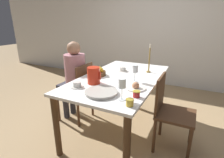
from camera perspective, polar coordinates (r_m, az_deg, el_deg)
ground_plane at (r=2.62m, az=2.58°, el=-15.60°), size 20.00×20.00×0.00m
wall_back at (r=4.24m, az=15.29°, el=15.68°), size 10.00×0.06×2.60m
dining_table at (r=2.31m, az=2.81°, el=-1.82°), size 0.94×1.70×0.77m
chair_person_side at (r=2.66m, az=-10.90°, el=-3.57°), size 0.42×0.42×0.89m
chair_opposite at (r=2.15m, az=18.36°, el=-9.77°), size 0.42×0.42×0.89m
person_seated at (r=2.65m, az=-12.38°, el=1.48°), size 0.39×0.41×1.19m
red_pitcher at (r=2.03m, az=-6.02°, el=1.20°), size 0.17×0.15×0.19m
wine_glass_water at (r=2.08m, az=7.56°, el=3.09°), size 0.07×0.07×0.20m
wine_glass_juice at (r=1.58m, az=3.32°, el=-1.82°), size 0.07×0.07×0.21m
teacup_near_person at (r=1.96m, az=-11.38°, el=-1.90°), size 0.15×0.15×0.06m
teacup_across at (r=2.55m, az=3.44°, el=3.21°), size 0.15×0.15×0.06m
serving_tray at (r=1.76m, az=-3.54°, el=-4.35°), size 0.33×0.33×0.03m
bread_plate at (r=1.90m, az=7.69°, el=-2.60°), size 0.22×0.22×0.08m
jam_jar_amber at (r=1.69m, az=7.97°, el=-4.76°), size 0.07×0.07×0.06m
jam_jar_red at (r=1.52m, az=5.82°, el=-7.52°), size 0.07×0.07×0.06m
fruit_bowl at (r=2.34m, az=-4.73°, el=2.26°), size 0.22×0.22×0.11m
candlestick_tall at (r=2.50m, az=12.04°, el=5.69°), size 0.06×0.06×0.39m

